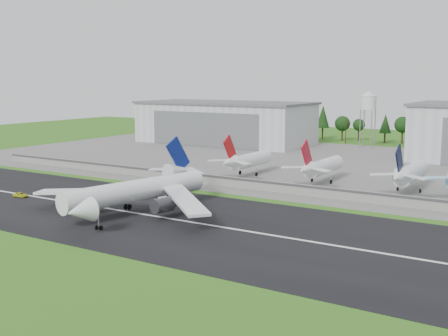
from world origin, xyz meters
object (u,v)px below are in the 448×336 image
Objects in this scene: parked_jet_red_b at (320,167)px; parked_jet_navy at (409,174)px; ground_vehicle at (21,195)px; parked_jet_red_a at (246,160)px; main_airliner at (135,196)px.

parked_jet_red_b is 1.00× the size of parked_jet_navy.
parked_jet_navy is (97.58, 69.26, 5.35)m from ground_vehicle.
parked_jet_red_a is at bearing -35.05° from ground_vehicle.
ground_vehicle is (-43.66, -2.27, -4.11)m from main_airliner.
parked_jet_red_a is 1.00× the size of parked_jet_red_b.
main_airliner is 1.88× the size of parked_jet_navy.
main_airliner reaches higher than ground_vehicle.
parked_jet_red_b is at bearing -50.16° from ground_vehicle.
main_airliner is at bearing -92.67° from ground_vehicle.
parked_jet_navy is at bearing -60.28° from ground_vehicle.
ground_vehicle is at bearing -134.51° from parked_jet_red_b.
parked_jet_red_a is (39.00, 69.21, 5.13)m from ground_vehicle.
main_airliner is at bearing -86.02° from parked_jet_red_a.
parked_jet_navy reaches higher than ground_vehicle.
main_airliner is 1.88× the size of parked_jet_red_a.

